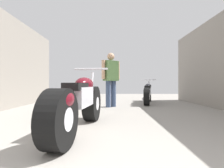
{
  "coord_description": "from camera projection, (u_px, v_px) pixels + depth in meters",
  "views": [
    {
      "loc": [
        -0.02,
        -0.14,
        0.7
      ],
      "look_at": [
        -0.04,
        3.76,
        0.71
      ],
      "focal_mm": 27.47,
      "sensor_mm": 36.0,
      "label": 1
    }
  ],
  "objects": [
    {
      "name": "ground_plane",
      "position": [
        114.0,
        116.0,
        3.79
      ],
      "size": [
        17.5,
        17.5,
        0.0
      ],
      "primitive_type": "plane",
      "color": "gray"
    },
    {
      "name": "motorcycle_maroon_cruiser",
      "position": [
        79.0,
        103.0,
        2.53
      ],
      "size": [
        0.65,
        2.17,
        1.01
      ],
      "color": "black",
      "rests_on": "ground_plane"
    },
    {
      "name": "motorcycle_black_naked",
      "position": [
        148.0,
        93.0,
        6.29
      ],
      "size": [
        0.76,
        1.92,
        0.91
      ],
      "color": "black",
      "rests_on": "ground_plane"
    },
    {
      "name": "mechanic_in_blue",
      "position": [
        111.0,
        76.0,
        5.33
      ],
      "size": [
        0.6,
        0.49,
        1.68
      ],
      "color": "#384766",
      "rests_on": "ground_plane"
    }
  ]
}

